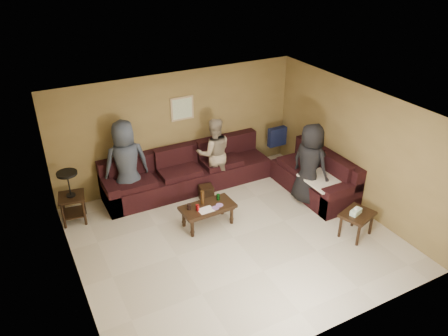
{
  "coord_description": "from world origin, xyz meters",
  "views": [
    {
      "loc": [
        -3.19,
        -5.68,
        5.0
      ],
      "look_at": [
        0.25,
        0.85,
        1.0
      ],
      "focal_mm": 35.0,
      "sensor_mm": 36.0,
      "label": 1
    }
  ],
  "objects_px": {
    "waste_bin": "(206,193)",
    "person_right": "(310,164)",
    "end_table_left": "(71,196)",
    "coffee_table": "(207,209)",
    "person_left": "(126,164)",
    "side_table_right": "(357,217)",
    "person_middle": "(214,153)",
    "sectional_sofa": "(233,177)"
  },
  "relations": [
    {
      "from": "person_right",
      "to": "sectional_sofa",
      "type": "bearing_deg",
      "value": 31.76
    },
    {
      "from": "waste_bin",
      "to": "person_right",
      "type": "distance_m",
      "value": 2.22
    },
    {
      "from": "coffee_table",
      "to": "waste_bin",
      "type": "relative_size",
      "value": 3.19
    },
    {
      "from": "person_middle",
      "to": "end_table_left",
      "type": "bearing_deg",
      "value": 13.92
    },
    {
      "from": "person_left",
      "to": "coffee_table",
      "type": "bearing_deg",
      "value": 130.6
    },
    {
      "from": "waste_bin",
      "to": "person_right",
      "type": "xyz_separation_m",
      "value": [
        1.86,
        -1.0,
        0.7
      ]
    },
    {
      "from": "side_table_right",
      "to": "person_middle",
      "type": "relative_size",
      "value": 0.45
    },
    {
      "from": "sectional_sofa",
      "to": "waste_bin",
      "type": "height_order",
      "value": "sectional_sofa"
    },
    {
      "from": "end_table_left",
      "to": "person_middle",
      "type": "bearing_deg",
      "value": -0.7
    },
    {
      "from": "person_middle",
      "to": "person_right",
      "type": "height_order",
      "value": "person_right"
    },
    {
      "from": "sectional_sofa",
      "to": "person_middle",
      "type": "relative_size",
      "value": 2.92
    },
    {
      "from": "end_table_left",
      "to": "person_left",
      "type": "relative_size",
      "value": 0.59
    },
    {
      "from": "waste_bin",
      "to": "coffee_table",
      "type": "bearing_deg",
      "value": -114.22
    },
    {
      "from": "person_middle",
      "to": "side_table_right",
      "type": "bearing_deg",
      "value": 131.92
    },
    {
      "from": "person_left",
      "to": "person_right",
      "type": "distance_m",
      "value": 3.69
    },
    {
      "from": "sectional_sofa",
      "to": "waste_bin",
      "type": "relative_size",
      "value": 14.17
    },
    {
      "from": "coffee_table",
      "to": "person_right",
      "type": "relative_size",
      "value": 0.61
    },
    {
      "from": "person_left",
      "to": "end_table_left",
      "type": "bearing_deg",
      "value": 10.73
    },
    {
      "from": "waste_bin",
      "to": "person_right",
      "type": "height_order",
      "value": "person_right"
    },
    {
      "from": "sectional_sofa",
      "to": "person_right",
      "type": "xyz_separation_m",
      "value": [
        1.17,
        -1.11,
        0.54
      ]
    },
    {
      "from": "coffee_table",
      "to": "person_left",
      "type": "bearing_deg",
      "value": 126.51
    },
    {
      "from": "end_table_left",
      "to": "person_right",
      "type": "xyz_separation_m",
      "value": [
        4.46,
        -1.51,
        0.3
      ]
    },
    {
      "from": "end_table_left",
      "to": "side_table_right",
      "type": "distance_m",
      "value": 5.37
    },
    {
      "from": "sectional_sofa",
      "to": "coffee_table",
      "type": "bearing_deg",
      "value": -138.88
    },
    {
      "from": "sectional_sofa",
      "to": "end_table_left",
      "type": "distance_m",
      "value": 3.33
    },
    {
      "from": "waste_bin",
      "to": "end_table_left",
      "type": "bearing_deg",
      "value": 168.86
    },
    {
      "from": "coffee_table",
      "to": "side_table_right",
      "type": "height_order",
      "value": "coffee_table"
    },
    {
      "from": "person_left",
      "to": "person_middle",
      "type": "bearing_deg",
      "value": 178.86
    },
    {
      "from": "waste_bin",
      "to": "person_middle",
      "type": "relative_size",
      "value": 0.21
    },
    {
      "from": "end_table_left",
      "to": "coffee_table",
      "type": "bearing_deg",
      "value": -30.6
    },
    {
      "from": "sectional_sofa",
      "to": "end_table_left",
      "type": "xyz_separation_m",
      "value": [
        -3.3,
        0.4,
        0.24
      ]
    },
    {
      "from": "end_table_left",
      "to": "waste_bin",
      "type": "relative_size",
      "value": 3.31
    },
    {
      "from": "side_table_right",
      "to": "waste_bin",
      "type": "distance_m",
      "value": 3.07
    },
    {
      "from": "end_table_left",
      "to": "person_left",
      "type": "distance_m",
      "value": 1.22
    },
    {
      "from": "end_table_left",
      "to": "person_left",
      "type": "height_order",
      "value": "person_left"
    },
    {
      "from": "person_right",
      "to": "side_table_right",
      "type": "bearing_deg",
      "value": 167.63
    },
    {
      "from": "coffee_table",
      "to": "person_right",
      "type": "height_order",
      "value": "person_right"
    },
    {
      "from": "side_table_right",
      "to": "person_middle",
      "type": "xyz_separation_m",
      "value": [
        -1.48,
        2.87,
        0.38
      ]
    },
    {
      "from": "coffee_table",
      "to": "person_right",
      "type": "distance_m",
      "value": 2.29
    },
    {
      "from": "coffee_table",
      "to": "sectional_sofa",
      "type": "bearing_deg",
      "value": 41.12
    },
    {
      "from": "coffee_table",
      "to": "person_left",
      "type": "relative_size",
      "value": 0.57
    },
    {
      "from": "side_table_right",
      "to": "person_right",
      "type": "xyz_separation_m",
      "value": [
        -0.05,
        1.39,
        0.44
      ]
    }
  ]
}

